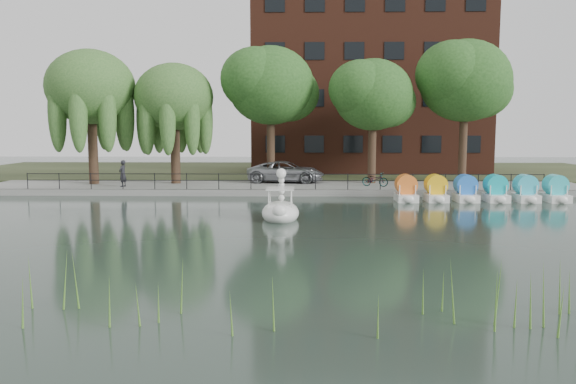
{
  "coord_description": "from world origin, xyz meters",
  "views": [
    {
      "loc": [
        1.04,
        -21.28,
        4.21
      ],
      "look_at": [
        0.5,
        4.0,
        1.3
      ],
      "focal_mm": 35.0,
      "sensor_mm": 36.0,
      "label": 1
    }
  ],
  "objects_px": {
    "pedestrian": "(123,171)",
    "swan_boat": "(280,208)",
    "minivan": "(286,170)",
    "bicycle": "(375,179)"
  },
  "relations": [
    {
      "from": "bicycle",
      "to": "pedestrian",
      "type": "relative_size",
      "value": 0.87
    },
    {
      "from": "minivan",
      "to": "bicycle",
      "type": "xyz_separation_m",
      "value": [
        5.87,
        -2.55,
        -0.35
      ]
    },
    {
      "from": "bicycle",
      "to": "pedestrian",
      "type": "xyz_separation_m",
      "value": [
        -16.36,
        -0.61,
        0.49
      ]
    },
    {
      "from": "minivan",
      "to": "swan_boat",
      "type": "bearing_deg",
      "value": -173.72
    },
    {
      "from": "minivan",
      "to": "bicycle",
      "type": "height_order",
      "value": "minivan"
    },
    {
      "from": "bicycle",
      "to": "swan_boat",
      "type": "distance_m",
      "value": 12.36
    },
    {
      "from": "minivan",
      "to": "swan_boat",
      "type": "height_order",
      "value": "swan_boat"
    },
    {
      "from": "minivan",
      "to": "swan_boat",
      "type": "relative_size",
      "value": 2.16
    },
    {
      "from": "minivan",
      "to": "bicycle",
      "type": "distance_m",
      "value": 6.42
    },
    {
      "from": "pedestrian",
      "to": "swan_boat",
      "type": "xyz_separation_m",
      "value": [
        10.56,
        -10.31,
        -0.89
      ]
    }
  ]
}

